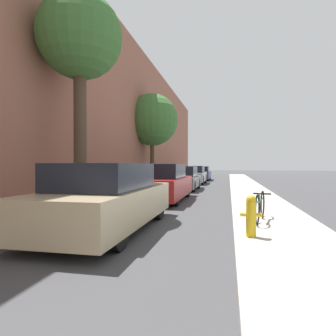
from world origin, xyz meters
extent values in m
plane|color=#3D3D3F|center=(0.00, 16.00, 0.00)|extent=(120.00, 120.00, 0.00)
cube|color=#ADA89E|center=(-2.90, 16.00, 0.06)|extent=(2.00, 52.00, 0.12)
cube|color=#ADA89E|center=(2.90, 16.00, 0.06)|extent=(2.00, 52.00, 0.12)
cube|color=#9E604C|center=(-4.25, 16.00, 4.59)|extent=(0.70, 52.00, 9.17)
cylinder|color=black|center=(-1.70, 8.75, 0.35)|extent=(0.22, 0.70, 0.70)
cylinder|color=black|center=(-0.08, 8.75, 0.35)|extent=(0.22, 0.70, 0.70)
cylinder|color=black|center=(-1.70, 5.85, 0.35)|extent=(0.22, 0.70, 0.70)
cylinder|color=black|center=(-0.08, 5.85, 0.35)|extent=(0.22, 0.70, 0.70)
cube|color=tan|center=(-0.89, 7.30, 0.57)|extent=(1.84, 4.68, 0.75)
cube|color=black|center=(-0.89, 7.12, 1.22)|extent=(1.62, 2.43, 0.56)
cylinder|color=black|center=(-1.69, 14.16, 0.33)|extent=(0.22, 0.65, 0.65)
cylinder|color=black|center=(-0.06, 14.16, 0.33)|extent=(0.22, 0.65, 0.65)
cylinder|color=black|center=(-1.69, 11.31, 0.33)|extent=(0.22, 0.65, 0.65)
cylinder|color=black|center=(-0.06, 11.31, 0.33)|extent=(0.22, 0.65, 0.65)
cube|color=maroon|center=(-0.87, 12.74, 0.56)|extent=(1.85, 4.59, 0.76)
cube|color=black|center=(-0.87, 12.55, 1.22)|extent=(1.63, 2.38, 0.57)
cylinder|color=black|center=(-1.66, 19.14, 0.31)|extent=(0.22, 0.62, 0.62)
cylinder|color=black|center=(-0.07, 19.14, 0.31)|extent=(0.22, 0.62, 0.62)
cylinder|color=black|center=(-1.66, 16.60, 0.31)|extent=(0.22, 0.62, 0.62)
cylinder|color=black|center=(-0.07, 16.60, 0.31)|extent=(0.22, 0.62, 0.62)
cube|color=slate|center=(-0.87, 17.87, 0.47)|extent=(1.80, 4.10, 0.61)
cube|color=black|center=(-0.87, 17.71, 1.07)|extent=(1.58, 2.13, 0.58)
cylinder|color=black|center=(-1.59, 24.65, 0.35)|extent=(0.22, 0.70, 0.70)
cylinder|color=black|center=(-0.09, 24.65, 0.35)|extent=(0.22, 0.70, 0.70)
cylinder|color=black|center=(-1.59, 22.10, 0.35)|extent=(0.22, 0.70, 0.70)
cylinder|color=black|center=(-0.09, 22.10, 0.35)|extent=(0.22, 0.70, 0.70)
cube|color=silver|center=(-0.84, 23.38, 0.53)|extent=(1.71, 4.11, 0.67)
cube|color=black|center=(-0.84, 23.21, 1.12)|extent=(1.50, 2.14, 0.51)
cylinder|color=black|center=(-1.70, 29.55, 0.34)|extent=(0.22, 0.68, 0.68)
cylinder|color=black|center=(-0.03, 29.55, 0.34)|extent=(0.22, 0.68, 0.68)
cylinder|color=black|center=(-1.70, 27.07, 0.34)|extent=(0.22, 0.68, 0.68)
cylinder|color=black|center=(-0.03, 27.07, 0.34)|extent=(0.22, 0.68, 0.68)
cube|color=navy|center=(-0.86, 28.31, 0.50)|extent=(1.90, 3.99, 0.62)
cube|color=black|center=(-0.86, 28.15, 1.06)|extent=(1.67, 2.07, 0.50)
cylinder|color=#4C3A2B|center=(-2.71, 9.39, 2.42)|extent=(0.39, 0.39, 4.60)
sphere|color=#3D7033|center=(-2.71, 9.39, 5.44)|extent=(2.62, 2.62, 2.62)
cylinder|color=#4C3A2B|center=(-3.23, 19.89, 1.82)|extent=(0.28, 0.28, 3.40)
sphere|color=#3D7033|center=(-3.23, 19.89, 4.47)|extent=(3.47, 3.47, 3.47)
cylinder|color=gold|center=(2.21, 6.82, 0.45)|extent=(0.18, 0.18, 0.67)
sphere|color=gold|center=(2.21, 6.82, 0.82)|extent=(0.17, 0.17, 0.17)
cylinder|color=gold|center=(2.07, 6.82, 0.53)|extent=(0.12, 0.07, 0.07)
cylinder|color=gold|center=(2.35, 6.82, 0.53)|extent=(0.12, 0.07, 0.07)
torus|color=black|center=(2.65, 8.94, 0.46)|extent=(0.19, 0.68, 0.68)
torus|color=black|center=(2.43, 7.98, 0.46)|extent=(0.19, 0.68, 0.68)
cube|color=#2D7547|center=(2.54, 8.46, 0.62)|extent=(0.22, 0.82, 0.04)
cylinder|color=#2D7547|center=(2.50, 8.29, 0.71)|extent=(0.04, 0.04, 0.19)
cube|color=black|center=(2.63, 8.87, 0.74)|extent=(0.44, 0.13, 0.04)
camera|label=1|loc=(1.79, 1.22, 1.48)|focal=30.80mm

